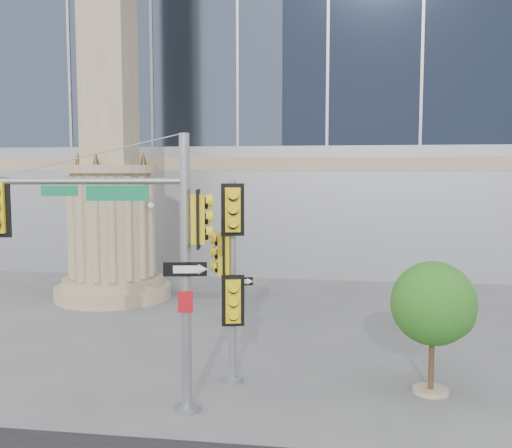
# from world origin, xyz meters

# --- Properties ---
(ground) EXTENTS (120.00, 120.00, 0.00)m
(ground) POSITION_xyz_m (0.00, 0.00, 0.00)
(ground) COLOR #545456
(ground) RESTS_ON ground
(monument) EXTENTS (4.40, 4.40, 16.60)m
(monument) POSITION_xyz_m (-6.00, 9.00, 5.52)
(monument) COLOR gray
(monument) RESTS_ON ground
(main_signal_pole) EXTENTS (4.32, 1.17, 5.60)m
(main_signal_pole) POSITION_xyz_m (-1.41, -0.94, 3.47)
(main_signal_pole) COLOR slate
(main_signal_pole) RESTS_ON ground
(secondary_signal_pole) EXTENTS (0.86, 0.62, 4.67)m
(secondary_signal_pole) POSITION_xyz_m (0.17, 0.86, 2.74)
(secondary_signal_pole) COLOR slate
(secondary_signal_pole) RESTS_ON ground
(street_tree) EXTENTS (1.87, 1.83, 2.92)m
(street_tree) POSITION_xyz_m (4.67, 0.99, 1.92)
(street_tree) COLOR gray
(street_tree) RESTS_ON ground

